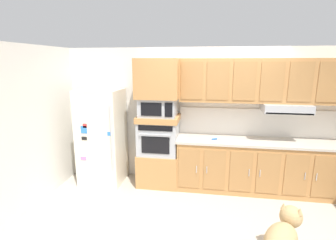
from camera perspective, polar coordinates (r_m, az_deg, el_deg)
ground_plane at (r=4.33m, az=9.18°, el=-18.65°), size 9.60×9.60×0.00m
back_kitchen_wall at (r=4.92m, az=9.72°, el=0.86°), size 6.20×0.12×2.50m
side_panel_left at (r=4.71m, az=-26.61°, el=-0.83°), size 0.12×7.10×2.50m
refrigerator at (r=4.99m, az=-14.29°, el=-3.56°), size 0.76×0.73×1.76m
oven_base_cabinet at (r=4.94m, az=-2.01°, el=-10.46°), size 0.74×0.62×0.60m
built_in_oven at (r=4.74m, az=-2.07°, el=-3.78°), size 0.70×0.62×0.60m
appliance_mid_shelf at (r=4.65m, az=-2.10°, el=0.37°), size 0.74×0.62×0.10m
microwave at (r=4.61m, az=-2.12°, el=2.91°), size 0.64×0.54×0.32m
appliance_upper_cabinet at (r=4.56m, az=-2.17°, el=9.13°), size 0.74×0.62×0.68m
lower_cabinet_run at (r=4.90m, az=20.41°, el=-9.70°), size 3.02×0.63×0.88m
countertop_slab at (r=4.76m, az=20.82°, el=-4.54°), size 3.06×0.64×0.04m
backsplash_panel at (r=4.97m, az=20.42°, el=-0.59°), size 3.06×0.02×0.50m
upper_cabinet_with_hood at (r=4.70m, az=21.69°, el=7.66°), size 3.02×0.48×0.88m
screwdriver at (r=4.57m, az=10.24°, el=-4.16°), size 0.16×0.16×0.03m
dog at (r=3.25m, az=23.96°, el=-22.29°), size 0.59×0.91×0.67m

